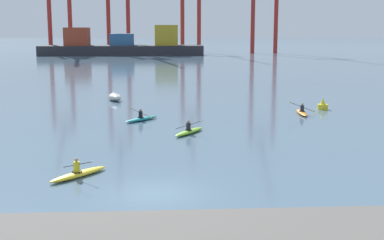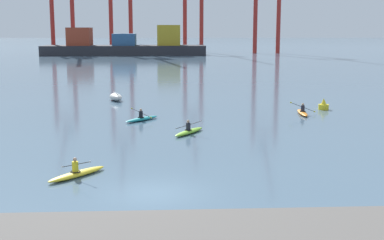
% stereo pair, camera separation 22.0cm
% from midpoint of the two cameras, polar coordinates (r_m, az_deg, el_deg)
% --- Properties ---
extents(ground_plane, '(800.00, 800.00, 0.00)m').
position_cam_midpoint_polar(ground_plane, '(22.42, -4.45, -8.11)').
color(ground_plane, slate).
extents(container_barge, '(43.55, 10.84, 8.03)m').
position_cam_midpoint_polar(container_barge, '(142.55, -7.69, 8.14)').
color(container_barge, '#28282D').
rests_on(container_barge, ground).
extents(capsized_dinghy, '(1.88, 2.82, 0.76)m').
position_cam_midpoint_polar(capsized_dinghy, '(51.44, -8.64, 2.52)').
color(capsized_dinghy, beige).
rests_on(capsized_dinghy, ground).
extents(channel_buoy, '(0.90, 0.90, 1.00)m').
position_cam_midpoint_polar(channel_buoy, '(46.70, 14.11, 1.58)').
color(channel_buoy, yellow).
rests_on(channel_buoy, ground).
extents(kayak_lime, '(2.38, 3.16, 1.05)m').
position_cam_midpoint_polar(kayak_lime, '(34.79, -0.51, -1.24)').
color(kayak_lime, '#7ABC2D').
rests_on(kayak_lime, ground).
extents(kayak_teal, '(2.72, 2.93, 0.95)m').
position_cam_midpoint_polar(kayak_teal, '(39.90, -5.76, 0.17)').
color(kayak_teal, teal).
rests_on(kayak_teal, ground).
extents(kayak_yellow, '(2.65, 2.98, 0.98)m').
position_cam_midpoint_polar(kayak_yellow, '(25.35, -12.69, -5.77)').
color(kayak_yellow, yellow).
rests_on(kayak_yellow, ground).
extents(kayak_orange, '(2.17, 3.44, 1.07)m').
position_cam_midpoint_polar(kayak_orange, '(43.68, 11.90, 0.86)').
color(kayak_orange, orange).
rests_on(kayak_orange, ground).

